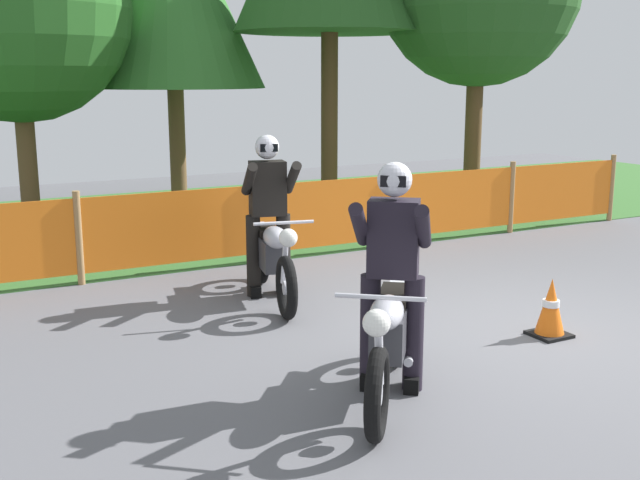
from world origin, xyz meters
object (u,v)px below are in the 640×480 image
Objects in this scene: motorcycle_lead at (389,339)px; traffic_cone at (551,308)px; rider_lead at (393,263)px; rider_trailing at (268,206)px; motorcycle_trailing at (273,257)px.

traffic_cone is at bearing 142.36° from motorcycle_lead.
rider_lead is 2.73m from rider_trailing.
traffic_cone is (1.89, 0.31, -0.69)m from rider_lead.
traffic_cone is (1.70, -2.20, -0.19)m from motorcycle_trailing.
traffic_cone is at bearing 47.74° from rider_trailing.
motorcycle_lead is at bearing 0.51° from rider_lead.
rider_lead reaches higher than motorcycle_lead.
motorcycle_lead is 2.70m from motorcycle_trailing.
motorcycle_trailing is 0.54m from rider_trailing.
motorcycle_lead is at bearing 6.00° from rider_trailing.
rider_trailing reaches higher than motorcycle_trailing.
motorcycle_lead is 0.54m from rider_lead.
motorcycle_trailing is 2.57m from rider_lead.
traffic_cone is (1.65, -2.41, -0.69)m from rider_trailing.
rider_trailing reaches higher than traffic_cone.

